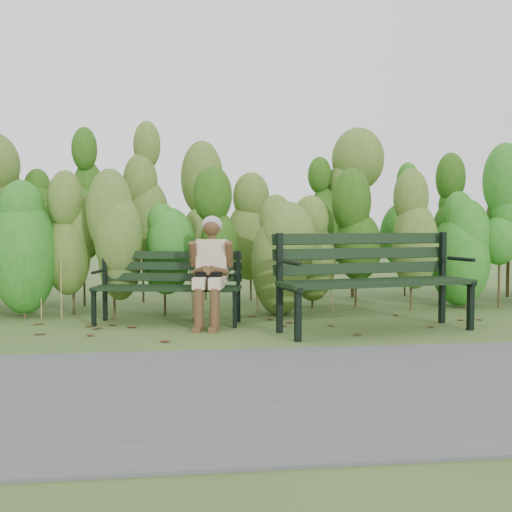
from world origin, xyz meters
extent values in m
plane|color=#3C5626|center=(0.00, 0.00, 0.00)|extent=(80.00, 80.00, 0.00)
cube|color=#474749|center=(0.00, -2.20, 0.01)|extent=(60.00, 2.50, 0.01)
cylinder|color=#47381E|center=(-2.75, 1.30, 0.40)|extent=(0.03, 0.03, 0.80)
ellipsoid|color=#26711A|center=(-2.75, 1.30, 1.04)|extent=(0.64, 0.64, 1.44)
cylinder|color=#47381E|center=(-2.14, 1.30, 0.40)|extent=(0.03, 0.03, 0.80)
ellipsoid|color=#26711A|center=(-2.14, 1.30, 1.04)|extent=(0.64, 0.64, 1.44)
cylinder|color=#47381E|center=(-1.53, 1.30, 0.40)|extent=(0.03, 0.03, 0.80)
ellipsoid|color=#26711A|center=(-1.53, 1.30, 1.04)|extent=(0.64, 0.64, 1.44)
cylinder|color=#47381E|center=(-0.92, 1.30, 0.40)|extent=(0.03, 0.03, 0.80)
ellipsoid|color=#26711A|center=(-0.92, 1.30, 1.04)|extent=(0.64, 0.64, 1.44)
cylinder|color=#47381E|center=(-0.31, 1.30, 0.40)|extent=(0.03, 0.03, 0.80)
ellipsoid|color=#26711A|center=(-0.31, 1.30, 1.04)|extent=(0.64, 0.64, 1.44)
cylinder|color=#47381E|center=(0.31, 1.30, 0.40)|extent=(0.03, 0.03, 0.80)
ellipsoid|color=#26711A|center=(0.31, 1.30, 1.04)|extent=(0.64, 0.64, 1.44)
cylinder|color=#47381E|center=(0.92, 1.30, 0.40)|extent=(0.03, 0.03, 0.80)
ellipsoid|color=#26711A|center=(0.92, 1.30, 1.04)|extent=(0.64, 0.64, 1.44)
cylinder|color=#47381E|center=(1.53, 1.30, 0.40)|extent=(0.03, 0.03, 0.80)
ellipsoid|color=#26711A|center=(1.53, 1.30, 1.04)|extent=(0.64, 0.64, 1.44)
cylinder|color=#47381E|center=(2.14, 1.30, 0.40)|extent=(0.03, 0.03, 0.80)
ellipsoid|color=#26711A|center=(2.14, 1.30, 1.04)|extent=(0.64, 0.64, 1.44)
cylinder|color=#47381E|center=(2.75, 1.30, 0.40)|extent=(0.03, 0.03, 0.80)
ellipsoid|color=#26711A|center=(2.75, 1.30, 1.04)|extent=(0.64, 0.64, 1.44)
cylinder|color=#47381E|center=(3.36, 1.30, 0.40)|extent=(0.03, 0.03, 0.80)
ellipsoid|color=#26711A|center=(3.36, 1.30, 1.04)|extent=(0.64, 0.64, 1.44)
cylinder|color=#47381E|center=(-2.69, 2.30, 0.55)|extent=(0.04, 0.04, 1.10)
ellipsoid|color=#245510|center=(-2.69, 2.30, 1.43)|extent=(0.70, 0.70, 1.98)
cylinder|color=#47381E|center=(-1.92, 2.30, 0.55)|extent=(0.04, 0.04, 1.10)
ellipsoid|color=#245510|center=(-1.92, 2.30, 1.43)|extent=(0.70, 0.70, 1.98)
cylinder|color=#47381E|center=(-1.15, 2.30, 0.55)|extent=(0.04, 0.04, 1.10)
ellipsoid|color=#245510|center=(-1.15, 2.30, 1.43)|extent=(0.70, 0.70, 1.98)
cylinder|color=#47381E|center=(-0.38, 2.30, 0.55)|extent=(0.04, 0.04, 1.10)
ellipsoid|color=#245510|center=(-0.38, 2.30, 1.43)|extent=(0.70, 0.70, 1.98)
cylinder|color=#47381E|center=(0.38, 2.30, 0.55)|extent=(0.04, 0.04, 1.10)
ellipsoid|color=#245510|center=(0.38, 2.30, 1.43)|extent=(0.70, 0.70, 1.98)
cylinder|color=#47381E|center=(1.15, 2.30, 0.55)|extent=(0.04, 0.04, 1.10)
ellipsoid|color=#245510|center=(1.15, 2.30, 1.43)|extent=(0.70, 0.70, 1.98)
cylinder|color=#47381E|center=(1.92, 2.30, 0.55)|extent=(0.04, 0.04, 1.10)
ellipsoid|color=#245510|center=(1.92, 2.30, 1.43)|extent=(0.70, 0.70, 1.98)
cylinder|color=#47381E|center=(2.69, 2.30, 0.55)|extent=(0.04, 0.04, 1.10)
ellipsoid|color=#245510|center=(2.69, 2.30, 1.43)|extent=(0.70, 0.70, 1.98)
cylinder|color=#47381E|center=(3.46, 2.30, 0.55)|extent=(0.04, 0.04, 1.10)
ellipsoid|color=#245510|center=(3.46, 2.30, 1.43)|extent=(0.70, 0.70, 1.98)
cube|color=brown|center=(-0.52, -0.67, 0.00)|extent=(0.10, 0.11, 0.01)
cube|color=brown|center=(-1.21, 0.37, 0.00)|extent=(0.10, 0.11, 0.01)
cube|color=brown|center=(-1.71, 0.80, 0.00)|extent=(0.11, 0.10, 0.01)
cube|color=brown|center=(-1.79, 0.12, 0.00)|extent=(0.08, 0.10, 0.01)
cube|color=brown|center=(-0.75, 0.01, 0.00)|extent=(0.09, 0.11, 0.01)
cube|color=brown|center=(0.07, 0.12, 0.00)|extent=(0.09, 0.07, 0.01)
cube|color=brown|center=(-2.49, 0.14, 0.00)|extent=(0.10, 0.11, 0.01)
cube|color=brown|center=(0.86, -0.09, 0.00)|extent=(0.11, 0.11, 0.01)
cube|color=brown|center=(0.49, -0.60, 0.00)|extent=(0.11, 0.09, 0.01)
cube|color=brown|center=(2.30, 0.76, 0.00)|extent=(0.11, 0.10, 0.01)
cube|color=brown|center=(1.53, -1.18, 0.00)|extent=(0.11, 0.11, 0.01)
cube|color=brown|center=(0.76, -0.88, 0.00)|extent=(0.11, 0.11, 0.01)
cube|color=brown|center=(-0.66, -0.44, 0.00)|extent=(0.09, 0.10, 0.01)
cube|color=brown|center=(-1.73, 0.10, 0.00)|extent=(0.09, 0.07, 0.01)
cube|color=brown|center=(-1.36, -0.21, 0.00)|extent=(0.11, 0.11, 0.01)
cube|color=brown|center=(0.45, -0.75, 0.00)|extent=(0.11, 0.11, 0.01)
cube|color=brown|center=(-1.08, -0.61, 0.00)|extent=(0.11, 0.11, 0.01)
cube|color=brown|center=(2.49, 0.99, 0.00)|extent=(0.10, 0.08, 0.01)
cube|color=brown|center=(0.61, -0.64, 0.00)|extent=(0.11, 0.10, 0.01)
cube|color=black|center=(-0.98, 0.38, 0.40)|extent=(1.58, 0.40, 0.04)
cube|color=black|center=(-0.96, 0.49, 0.40)|extent=(1.58, 0.40, 0.04)
cube|color=black|center=(-0.94, 0.59, 0.40)|extent=(1.58, 0.40, 0.04)
cube|color=black|center=(-0.92, 0.70, 0.40)|extent=(1.58, 0.40, 0.04)
cube|color=black|center=(-0.90, 0.78, 0.49)|extent=(1.57, 0.35, 0.09)
cube|color=black|center=(-0.90, 0.80, 0.62)|extent=(1.57, 0.35, 0.09)
cube|color=black|center=(-0.90, 0.81, 0.74)|extent=(1.57, 0.35, 0.09)
cube|color=black|center=(-1.73, 0.51, 0.20)|extent=(0.05, 0.05, 0.40)
cube|color=black|center=(-1.66, 0.88, 0.40)|extent=(0.05, 0.05, 0.79)
cube|color=black|center=(-1.70, 0.68, 0.38)|extent=(0.13, 0.44, 0.04)
cylinder|color=black|center=(-1.70, 0.64, 0.57)|extent=(0.09, 0.33, 0.03)
cube|color=black|center=(-0.24, 0.22, 0.20)|extent=(0.05, 0.05, 0.40)
cube|color=black|center=(-0.17, 0.60, 0.40)|extent=(0.05, 0.05, 0.79)
cube|color=black|center=(-0.21, 0.40, 0.38)|extent=(0.13, 0.44, 0.04)
cylinder|color=black|center=(-0.21, 0.35, 0.57)|extent=(0.09, 0.33, 0.03)
cube|color=black|center=(1.21, -0.39, 0.50)|extent=(1.99, 0.52, 0.04)
cube|color=black|center=(1.19, -0.25, 0.50)|extent=(1.99, 0.52, 0.04)
cube|color=black|center=(1.16, -0.11, 0.50)|extent=(1.99, 0.52, 0.04)
cube|color=black|center=(1.13, 0.02, 0.50)|extent=(1.99, 0.52, 0.04)
cube|color=black|center=(1.11, 0.13, 0.62)|extent=(1.98, 0.46, 0.12)
cube|color=black|center=(1.11, 0.14, 0.78)|extent=(1.98, 0.46, 0.12)
cube|color=black|center=(1.10, 0.16, 0.94)|extent=(1.98, 0.46, 0.12)
cube|color=black|center=(0.28, -0.59, 0.25)|extent=(0.07, 0.07, 0.50)
cube|color=black|center=(0.18, -0.12, 0.50)|extent=(0.07, 0.07, 1.00)
cube|color=black|center=(0.23, -0.37, 0.48)|extent=(0.17, 0.56, 0.04)
cylinder|color=black|center=(0.24, -0.43, 0.73)|extent=(0.12, 0.42, 0.04)
cube|color=black|center=(2.16, -0.21, 0.25)|extent=(0.07, 0.07, 0.50)
cube|color=black|center=(2.06, 0.26, 0.50)|extent=(0.07, 0.07, 1.00)
cube|color=black|center=(2.11, 0.01, 0.48)|extent=(0.17, 0.56, 0.04)
cylinder|color=black|center=(2.12, -0.04, 0.73)|extent=(0.12, 0.42, 0.04)
cube|color=beige|center=(-0.59, 0.27, 0.48)|extent=(0.20, 0.40, 0.12)
cube|color=beige|center=(-0.43, 0.24, 0.48)|extent=(0.20, 0.40, 0.12)
cylinder|color=#52361F|center=(-0.62, 0.12, 0.22)|extent=(0.12, 0.12, 0.43)
cylinder|color=#52361F|center=(-0.46, 0.09, 0.22)|extent=(0.12, 0.12, 0.43)
cube|color=#52361F|center=(-0.63, 0.05, 0.03)|extent=(0.12, 0.20, 0.06)
cube|color=#52361F|center=(-0.47, 0.02, 0.03)|extent=(0.12, 0.20, 0.06)
cube|color=beige|center=(-0.46, 0.50, 0.69)|extent=(0.37, 0.29, 0.48)
cylinder|color=#52361F|center=(-0.47, 0.49, 0.94)|extent=(0.08, 0.08, 0.09)
sphere|color=#52361F|center=(-0.47, 0.48, 1.06)|extent=(0.19, 0.19, 0.19)
ellipsoid|color=gray|center=(-0.46, 0.50, 1.08)|extent=(0.22, 0.21, 0.20)
cylinder|color=#52361F|center=(-0.67, 0.47, 0.77)|extent=(0.12, 0.20, 0.29)
cylinder|color=#52361F|center=(-0.29, 0.39, 0.77)|extent=(0.12, 0.20, 0.29)
cylinder|color=#52361F|center=(-0.59, 0.33, 0.60)|extent=(0.18, 0.26, 0.12)
cylinder|color=#52361F|center=(-0.40, 0.29, 0.60)|extent=(0.24, 0.22, 0.12)
sphere|color=#52361F|center=(-0.51, 0.26, 0.58)|extent=(0.10, 0.10, 0.10)
cube|color=black|center=(-0.51, 0.27, 0.52)|extent=(0.29, 0.16, 0.15)
camera|label=1|loc=(-0.77, -6.01, 1.09)|focal=42.00mm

